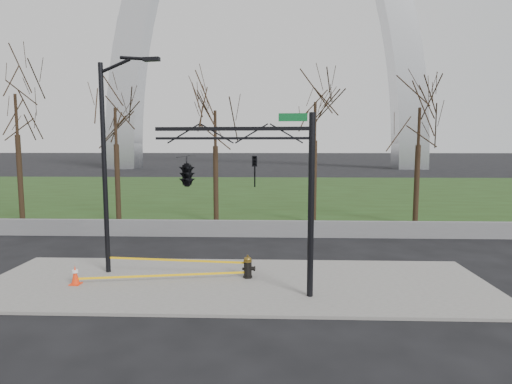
{
  "coord_description": "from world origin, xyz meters",
  "views": [
    {
      "loc": [
        1.25,
        -14.81,
        4.99
      ],
      "look_at": [
        0.64,
        2.0,
        3.13
      ],
      "focal_mm": 29.91,
      "sensor_mm": 36.0,
      "label": 1
    }
  ],
  "objects_px": {
    "fire_hydrant": "(248,267)",
    "traffic_cone": "(75,275)",
    "traffic_signal_mast": "(210,171)",
    "street_light": "(109,153)"
  },
  "relations": [
    {
      "from": "fire_hydrant",
      "to": "street_light",
      "type": "distance_m",
      "value": 6.73
    },
    {
      "from": "fire_hydrant",
      "to": "traffic_cone",
      "type": "height_order",
      "value": "fire_hydrant"
    },
    {
      "from": "traffic_cone",
      "to": "fire_hydrant",
      "type": "bearing_deg",
      "value": 9.34
    },
    {
      "from": "traffic_cone",
      "to": "street_light",
      "type": "xyz_separation_m",
      "value": [
        0.81,
        1.5,
        4.26
      ]
    },
    {
      "from": "fire_hydrant",
      "to": "traffic_cone",
      "type": "distance_m",
      "value": 6.12
    },
    {
      "from": "fire_hydrant",
      "to": "traffic_signal_mast",
      "type": "height_order",
      "value": "traffic_signal_mast"
    },
    {
      "from": "fire_hydrant",
      "to": "street_light",
      "type": "bearing_deg",
      "value": -176.06
    },
    {
      "from": "traffic_cone",
      "to": "traffic_signal_mast",
      "type": "bearing_deg",
      "value": -8.01
    },
    {
      "from": "street_light",
      "to": "traffic_signal_mast",
      "type": "xyz_separation_m",
      "value": [
        4.11,
        -2.19,
        -0.55
      ]
    },
    {
      "from": "fire_hydrant",
      "to": "street_light",
      "type": "xyz_separation_m",
      "value": [
        -5.23,
        0.51,
        4.2
      ]
    }
  ]
}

